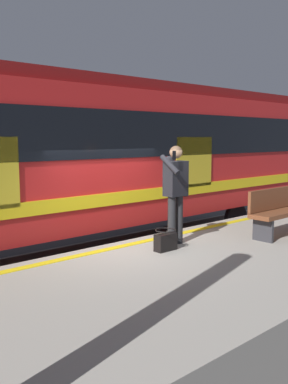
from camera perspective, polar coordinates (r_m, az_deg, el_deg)
ground_plane at (r=7.95m, az=-3.09°, el=-12.62°), size 23.92×23.92×0.00m
platform at (r=6.54m, az=7.48°, el=-13.16°), size 14.72×3.73×0.85m
safety_line at (r=7.48m, az=-1.68°, el=-7.02°), size 14.43×0.16×0.01m
track_rail_near at (r=8.89m, az=-8.25°, el=-9.97°), size 19.14×0.08×0.16m
track_rail_far at (r=10.07m, az=-12.84°, el=-8.01°), size 19.14×0.08×0.16m
train_carriage at (r=9.15m, az=-10.43°, el=5.31°), size 13.62×3.02×3.74m
passenger at (r=7.34m, az=4.24°, el=0.74°), size 0.57×0.55×1.72m
handbag at (r=7.04m, az=2.93°, el=-6.58°), size 0.39×0.35×0.35m
bench at (r=8.50m, az=17.98°, el=-2.24°), size 1.76×0.44×0.90m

